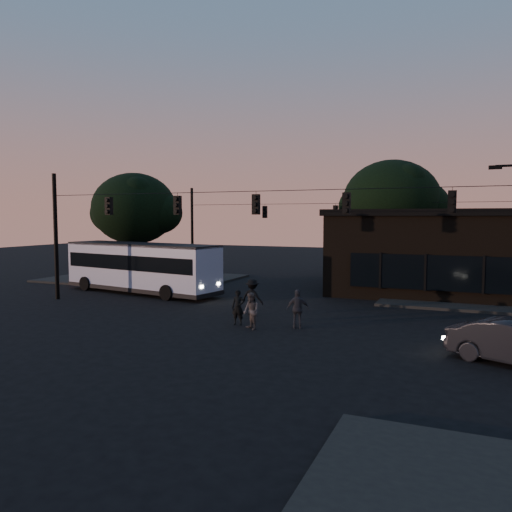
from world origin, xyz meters
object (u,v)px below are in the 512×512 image
at_px(pedestrian_b, 251,311).
at_px(pedestrian_d, 252,297).
at_px(bus, 141,265).
at_px(pedestrian_a, 238,307).
at_px(building, 456,251).
at_px(pedestrian_c, 298,309).

distance_m(pedestrian_b, pedestrian_d, 3.11).
bearing_deg(bus, pedestrian_a, -22.35).
height_order(building, pedestrian_d, building).
height_order(pedestrian_b, pedestrian_c, pedestrian_c).
bearing_deg(pedestrian_b, pedestrian_c, 67.73).
bearing_deg(pedestrian_a, building, 52.46).
xyz_separation_m(pedestrian_a, pedestrian_d, (-0.26, 2.26, 0.11)).
bearing_deg(building, bus, -157.07).
height_order(building, pedestrian_a, building).
distance_m(building, pedestrian_b, 16.99).
relative_size(pedestrian_a, pedestrian_b, 1.00).
xyz_separation_m(building, pedestrian_d, (-9.19, -11.99, -1.79)).
bearing_deg(pedestrian_a, pedestrian_b, -39.36).
xyz_separation_m(building, pedestrian_a, (-8.92, -14.25, -1.90)).
bearing_deg(building, pedestrian_c, -114.01).
bearing_deg(pedestrian_d, building, -119.84).
xyz_separation_m(pedestrian_a, pedestrian_c, (2.75, 0.38, 0.06)).
bearing_deg(pedestrian_a, bus, 142.09).
relative_size(pedestrian_b, pedestrian_d, 0.89).
bearing_deg(bus, pedestrian_d, -12.63).
relative_size(building, pedestrian_a, 9.48).
distance_m(pedestrian_c, pedestrian_d, 3.55).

